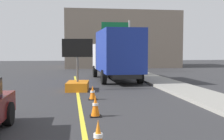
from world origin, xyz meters
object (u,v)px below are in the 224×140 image
box_truck (116,54)px  traffic_cone_far_lane (95,106)px  arrow_board_trailer (78,81)px  traffic_cone_curbside (93,93)px  highway_guide_sign (121,37)px  traffic_cone_mid_lane (98,138)px

box_truck → traffic_cone_far_lane: box_truck is taller
arrow_board_trailer → traffic_cone_curbside: arrow_board_trailer is taller
highway_guide_sign → traffic_cone_curbside: bearing=-104.9°
traffic_cone_mid_lane → traffic_cone_curbside: size_ratio=1.21×
box_truck → traffic_cone_curbside: size_ratio=12.73×
traffic_cone_curbside → traffic_cone_mid_lane: bearing=-93.5°
highway_guide_sign → traffic_cone_far_lane: highway_guide_sign is taller
box_truck → traffic_cone_far_lane: bearing=-102.8°
arrow_board_trailer → highway_guide_sign: highway_guide_sign is taller
box_truck → highway_guide_sign: 7.86m
box_truck → traffic_cone_mid_lane: box_truck is taller
box_truck → highway_guide_sign: highway_guide_sign is taller
highway_guide_sign → traffic_cone_far_lane: size_ratio=7.25×
box_truck → traffic_cone_curbside: (-2.21, -7.32, -1.55)m
box_truck → traffic_cone_far_lane: 10.78m
arrow_board_trailer → traffic_cone_mid_lane: 9.34m
box_truck → highway_guide_sign: (1.72, 7.50, 1.58)m
traffic_cone_mid_lane → traffic_cone_curbside: bearing=86.5°
traffic_cone_mid_lane → traffic_cone_far_lane: 3.32m
arrow_board_trailer → highway_guide_sign: size_ratio=0.54×
arrow_board_trailer → highway_guide_sign: bearing=69.3°
traffic_cone_far_lane → traffic_cone_mid_lane: bearing=-94.1°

